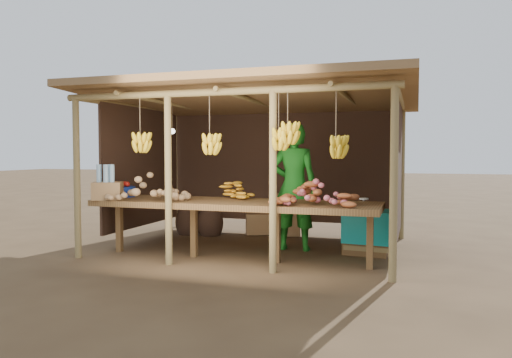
% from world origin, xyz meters
% --- Properties ---
extents(ground, '(60.00, 60.00, 0.00)m').
position_xyz_m(ground, '(0.00, 0.00, 0.00)').
color(ground, brown).
rests_on(ground, ground).
extents(stall_structure, '(4.70, 3.50, 2.43)m').
position_xyz_m(stall_structure, '(0.03, -0.14, 1.90)').
color(stall_structure, olive).
rests_on(stall_structure, ground).
extents(counter, '(3.90, 1.05, 0.80)m').
position_xyz_m(counter, '(0.00, -0.95, 0.74)').
color(counter, brown).
rests_on(counter, ground).
extents(potato_heap, '(1.17, 0.97, 0.37)m').
position_xyz_m(potato_heap, '(-1.14, -1.24, 0.98)').
color(potato_heap, '#9E7A51').
rests_on(potato_heap, counter).
extents(sweet_potato_heap, '(1.11, 0.74, 0.36)m').
position_xyz_m(sweet_potato_heap, '(1.19, -1.19, 0.98)').
color(sweet_potato_heap, '#A8562B').
rests_on(sweet_potato_heap, counter).
extents(onion_heap, '(0.87, 0.67, 0.35)m').
position_xyz_m(onion_heap, '(1.17, -1.23, 0.98)').
color(onion_heap, '#C55F6A').
rests_on(onion_heap, counter).
extents(banana_pile, '(0.60, 0.48, 0.34)m').
position_xyz_m(banana_pile, '(-0.15, -0.64, 0.97)').
color(banana_pile, gold).
rests_on(banana_pile, counter).
extents(tomato_basin, '(0.43, 0.43, 0.23)m').
position_xyz_m(tomato_basin, '(-1.83, -0.86, 0.89)').
color(tomato_basin, navy).
rests_on(tomato_basin, counter).
extents(bottle_box, '(0.48, 0.44, 0.49)m').
position_xyz_m(bottle_box, '(-1.74, -1.31, 0.99)').
color(bottle_box, olive).
rests_on(bottle_box, counter).
extents(vendor, '(0.72, 0.49, 1.90)m').
position_xyz_m(vendor, '(0.60, -0.03, 0.95)').
color(vendor, '#19721B').
rests_on(vendor, ground).
extents(tarp_crate, '(0.74, 0.66, 0.82)m').
position_xyz_m(tarp_crate, '(1.68, 0.02, 0.34)').
color(tarp_crate, brown).
rests_on(tarp_crate, ground).
extents(carton_stack, '(1.05, 0.50, 0.72)m').
position_xyz_m(carton_stack, '(0.02, 1.12, 0.32)').
color(carton_stack, olive).
rests_on(carton_stack, ground).
extents(burlap_sacks, '(0.88, 0.46, 0.62)m').
position_xyz_m(burlap_sacks, '(-1.31, 0.77, 0.27)').
color(burlap_sacks, '#422B1E').
rests_on(burlap_sacks, ground).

